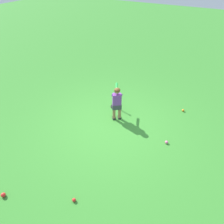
# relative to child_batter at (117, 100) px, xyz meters

# --- Properties ---
(ground_plane) EXTENTS (40.00, 40.00, 0.00)m
(ground_plane) POSITION_rel_child_batter_xyz_m (-0.01, 0.42, -0.65)
(ground_plane) COLOR #38842D
(child_batter) EXTENTS (0.49, 0.73, 1.08)m
(child_batter) POSITION_rel_child_batter_xyz_m (0.00, 0.00, 0.00)
(child_batter) COLOR #232328
(child_batter) RESTS_ON ground
(play_ball_far_right) EXTENTS (0.08, 0.08, 0.08)m
(play_ball_far_right) POSITION_rel_child_batter_xyz_m (-1.67, 0.33, -0.61)
(play_ball_far_right) COLOR pink
(play_ball_far_right) RESTS_ON ground
(play_ball_near_batter) EXTENTS (0.08, 0.08, 0.08)m
(play_ball_near_batter) POSITION_rel_child_batter_xyz_m (-0.52, 2.84, -0.61)
(play_ball_near_batter) COLOR red
(play_ball_near_batter) RESTS_ON ground
(play_ball_by_bucket) EXTENTS (0.08, 0.08, 0.08)m
(play_ball_by_bucket) POSITION_rel_child_batter_xyz_m (-1.71, -1.34, -0.61)
(play_ball_by_bucket) COLOR orange
(play_ball_by_bucket) RESTS_ON ground
(play_ball_center_lawn) EXTENTS (0.10, 0.10, 0.10)m
(play_ball_center_lawn) POSITION_rel_child_batter_xyz_m (0.83, 3.46, -0.60)
(play_ball_center_lawn) COLOR red
(play_ball_center_lawn) RESTS_ON ground
(batting_tee) EXTENTS (0.28, 0.28, 0.62)m
(batting_tee) POSITION_rel_child_batter_xyz_m (0.33, -0.50, -0.55)
(batting_tee) COLOR black
(batting_tee) RESTS_ON ground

